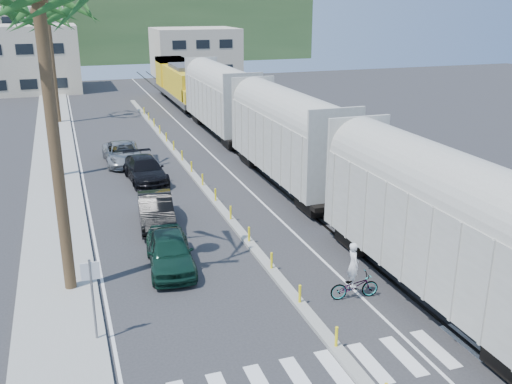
% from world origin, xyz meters
% --- Properties ---
extents(ground, '(140.00, 140.00, 0.00)m').
position_xyz_m(ground, '(0.00, 0.00, 0.00)').
color(ground, '#28282B').
rests_on(ground, ground).
extents(sidewalk, '(3.00, 90.00, 0.15)m').
position_xyz_m(sidewalk, '(-8.50, 25.00, 0.07)').
color(sidewalk, gray).
rests_on(sidewalk, ground).
extents(rails, '(1.56, 100.00, 0.06)m').
position_xyz_m(rails, '(5.00, 28.00, 0.03)').
color(rails, black).
rests_on(rails, ground).
extents(median, '(0.45, 60.00, 0.85)m').
position_xyz_m(median, '(0.00, 19.96, 0.09)').
color(median, gray).
rests_on(median, ground).
extents(crosswalk, '(14.00, 2.20, 0.01)m').
position_xyz_m(crosswalk, '(0.00, -2.00, 0.01)').
color(crosswalk, silver).
rests_on(crosswalk, ground).
extents(lane_markings, '(9.42, 90.00, 0.01)m').
position_xyz_m(lane_markings, '(-2.15, 25.00, 0.00)').
color(lane_markings, silver).
rests_on(lane_markings, ground).
extents(freight_train, '(3.00, 60.94, 5.85)m').
position_xyz_m(freight_train, '(5.00, 21.56, 2.91)').
color(freight_train, '#A5A397').
rests_on(freight_train, ground).
extents(palm_trees, '(3.50, 37.20, 13.75)m').
position_xyz_m(palm_trees, '(-8.10, 22.70, 10.81)').
color(palm_trees, brown).
rests_on(palm_trees, ground).
extents(street_sign, '(0.60, 0.08, 3.00)m').
position_xyz_m(street_sign, '(-7.30, 2.00, 1.97)').
color(street_sign, slate).
rests_on(street_sign, ground).
extents(buildings, '(38.00, 27.00, 10.00)m').
position_xyz_m(buildings, '(-6.41, 71.66, 4.36)').
color(buildings, '#B8AB93').
rests_on(buildings, ground).
extents(hillside, '(80.00, 20.00, 12.00)m').
position_xyz_m(hillside, '(0.00, 100.00, 6.00)').
color(hillside, '#385628').
rests_on(hillside, ground).
extents(car_lead, '(2.60, 4.90, 1.56)m').
position_xyz_m(car_lead, '(-3.93, 6.70, 0.78)').
color(car_lead, '#103024').
rests_on(car_lead, ground).
extents(car_second, '(2.51, 5.05, 1.56)m').
position_xyz_m(car_second, '(-3.68, 11.80, 0.78)').
color(car_second, black).
rests_on(car_second, ground).
extents(car_third, '(2.80, 5.53, 1.53)m').
position_xyz_m(car_third, '(-3.10, 19.30, 0.76)').
color(car_third, black).
rests_on(car_third, ground).
extents(car_rear, '(2.59, 5.34, 1.46)m').
position_xyz_m(car_rear, '(-3.94, 24.03, 0.73)').
color(car_rear, '#999B9E').
rests_on(car_rear, ground).
extents(cyclist, '(1.08, 2.05, 2.29)m').
position_xyz_m(cyclist, '(2.17, 1.88, 0.73)').
color(cyclist, '#9EA0A5').
rests_on(cyclist, ground).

